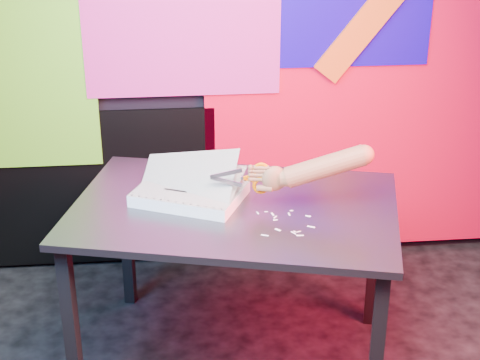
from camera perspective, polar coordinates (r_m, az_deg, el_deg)
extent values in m
cube|color=black|center=(3.64, -0.54, 12.97)|extent=(3.00, 0.01, 2.70)
cube|color=red|center=(3.85, 9.25, 5.58)|extent=(1.60, 0.02, 1.60)
cube|color=#D02993|center=(3.58, -4.55, 12.70)|extent=(0.95, 0.02, 0.80)
cube|color=#60C726|center=(3.71, -17.00, 8.18)|extent=(0.75, 0.02, 1.00)
cube|color=black|center=(3.90, -11.50, -0.71)|extent=(1.30, 0.02, 0.85)
cube|color=black|center=(2.99, -12.98, -11.02)|extent=(0.06, 0.06, 0.72)
cube|color=black|center=(3.58, -8.78, -4.39)|extent=(0.06, 0.06, 0.72)
cube|color=black|center=(2.81, 10.54, -13.23)|extent=(0.06, 0.06, 0.72)
cube|color=black|center=(3.44, 10.36, -5.79)|extent=(0.06, 0.06, 0.72)
cube|color=#35353C|center=(2.96, -0.42, -2.25)|extent=(1.47, 1.16, 0.03)
cube|color=white|center=(3.01, -3.90, -1.06)|extent=(0.51, 0.45, 0.05)
cube|color=white|center=(3.00, -3.91, -0.61)|extent=(0.50, 0.45, 0.00)
cube|color=white|center=(2.99, -3.91, -0.53)|extent=(0.48, 0.44, 0.13)
cube|color=white|center=(3.00, -4.13, 0.00)|extent=(0.45, 0.40, 0.22)
cylinder|color=black|center=(2.95, -8.38, -1.17)|extent=(0.01, 0.01, 0.00)
cylinder|color=black|center=(2.94, -7.83, -1.25)|extent=(0.01, 0.01, 0.00)
cylinder|color=black|center=(2.93, -7.27, -1.34)|extent=(0.01, 0.01, 0.00)
cylinder|color=black|center=(2.91, -6.71, -1.43)|extent=(0.01, 0.01, 0.00)
cylinder|color=black|center=(2.90, -6.15, -1.52)|extent=(0.01, 0.01, 0.00)
cylinder|color=black|center=(2.89, -5.57, -1.61)|extent=(0.01, 0.01, 0.00)
cylinder|color=black|center=(2.88, -5.00, -1.70)|extent=(0.01, 0.01, 0.00)
cylinder|color=black|center=(2.87, -4.42, -1.79)|extent=(0.01, 0.01, 0.00)
cylinder|color=black|center=(2.85, -3.83, -1.88)|extent=(0.01, 0.01, 0.00)
cylinder|color=black|center=(2.84, -3.24, -1.98)|extent=(0.01, 0.01, 0.00)
cylinder|color=black|center=(2.83, -2.65, -2.07)|extent=(0.01, 0.01, 0.00)
cylinder|color=black|center=(2.82, -2.05, -2.16)|extent=(0.01, 0.01, 0.00)
cylinder|color=black|center=(2.81, -1.45, -2.25)|extent=(0.01, 0.01, 0.00)
cylinder|color=black|center=(3.19, -6.09, 0.86)|extent=(0.01, 0.01, 0.00)
cylinder|color=black|center=(3.17, -5.57, 0.79)|extent=(0.01, 0.01, 0.00)
cylinder|color=black|center=(3.16, -5.04, 0.72)|extent=(0.01, 0.01, 0.00)
cylinder|color=black|center=(3.15, -4.52, 0.64)|extent=(0.01, 0.01, 0.00)
cylinder|color=black|center=(3.14, -3.99, 0.57)|extent=(0.01, 0.01, 0.00)
cylinder|color=black|center=(3.13, -3.45, 0.50)|extent=(0.01, 0.01, 0.00)
cylinder|color=black|center=(3.11, -2.91, 0.42)|extent=(0.01, 0.01, 0.00)
cylinder|color=black|center=(3.10, -2.37, 0.34)|extent=(0.01, 0.01, 0.00)
cylinder|color=black|center=(3.09, -1.82, 0.27)|extent=(0.01, 0.01, 0.00)
cylinder|color=black|center=(3.08, -1.27, 0.19)|extent=(0.01, 0.01, 0.00)
cylinder|color=black|center=(3.07, -0.71, 0.11)|extent=(0.01, 0.01, 0.00)
cylinder|color=black|center=(3.06, -0.15, 0.03)|extent=(0.01, 0.01, 0.00)
cylinder|color=black|center=(3.05, 0.41, -0.04)|extent=(0.01, 0.01, 0.00)
cube|color=black|center=(3.08, -5.21, 0.06)|extent=(0.07, 0.04, 0.00)
cube|color=black|center=(3.01, -3.29, -0.40)|extent=(0.05, 0.03, 0.00)
cube|color=black|center=(2.97, -5.02, -0.81)|extent=(0.09, 0.05, 0.00)
cube|color=silver|center=(2.88, -1.08, 0.50)|extent=(0.13, 0.02, 0.05)
cube|color=silver|center=(2.89, -1.08, -0.10)|extent=(0.13, 0.02, 0.05)
cylinder|color=silver|center=(2.88, 0.16, 0.17)|extent=(0.02, 0.01, 0.01)
cube|color=#D96600|center=(2.88, 0.62, 0.03)|extent=(0.05, 0.02, 0.02)
cube|color=#D96600|center=(2.87, 0.62, 0.28)|extent=(0.05, 0.02, 0.02)
torus|color=#D96600|center=(2.86, 1.65, 0.73)|extent=(0.07, 0.02, 0.07)
torus|color=#D96600|center=(2.89, 1.64, -0.46)|extent=(0.07, 0.02, 0.07)
ellipsoid|color=brown|center=(2.87, 2.68, 0.11)|extent=(0.10, 0.06, 0.10)
cylinder|color=brown|center=(2.88, 1.65, 0.06)|extent=(0.08, 0.03, 0.02)
cylinder|color=brown|center=(2.87, 1.65, 0.40)|extent=(0.07, 0.03, 0.02)
cylinder|color=brown|center=(2.86, 1.65, 0.70)|extent=(0.07, 0.03, 0.02)
cylinder|color=brown|center=(2.86, 1.66, 0.97)|extent=(0.06, 0.03, 0.02)
cylinder|color=brown|center=(2.88, 1.94, -0.65)|extent=(0.07, 0.05, 0.03)
cylinder|color=brown|center=(2.87, 3.67, 0.16)|extent=(0.07, 0.08, 0.07)
cylinder|color=brown|center=(2.86, 6.63, 1.05)|extent=(0.33, 0.13, 0.18)
sphere|color=brown|center=(2.85, 9.62, 1.93)|extent=(0.08, 0.08, 0.08)
cube|color=white|center=(2.89, 2.54, -2.66)|extent=(0.01, 0.03, 0.00)
cube|color=white|center=(2.74, 4.69, -4.31)|extent=(0.03, 0.01, 0.00)
cube|color=white|center=(2.89, 1.38, -2.57)|extent=(0.01, 0.02, 0.00)
cube|color=white|center=(2.90, 2.04, -2.47)|extent=(0.01, 0.01, 0.00)
cube|color=white|center=(2.73, 1.93, -4.31)|extent=(0.03, 0.02, 0.00)
cube|color=white|center=(2.77, 2.94, -3.87)|extent=(0.02, 0.02, 0.00)
cube|color=white|center=(2.88, 5.31, -2.80)|extent=(0.02, 0.02, 0.00)
cube|color=white|center=(2.89, 3.83, -2.66)|extent=(0.01, 0.02, 0.00)
cube|color=white|center=(2.84, 2.76, -3.11)|extent=(0.02, 0.01, 0.00)
cube|color=white|center=(2.86, 2.75, -2.89)|extent=(0.02, 0.02, 0.00)
cube|color=white|center=(2.75, 4.16, -4.11)|extent=(0.02, 0.03, 0.00)
cube|color=white|center=(2.76, 4.26, -4.01)|extent=(0.01, 0.01, 0.00)
cube|color=white|center=(2.76, 4.56, -4.01)|extent=(0.02, 0.01, 0.00)
cube|color=white|center=(2.92, 4.01, -2.38)|extent=(0.01, 0.01, 0.00)
cube|color=white|center=(2.80, 5.54, -3.63)|extent=(0.03, 0.02, 0.00)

